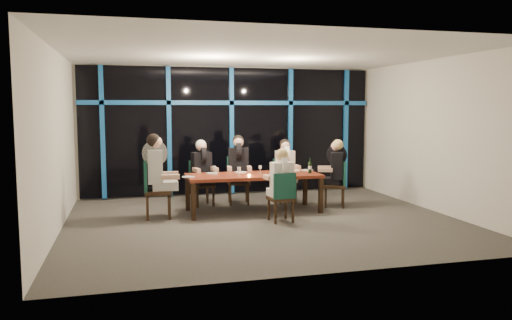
% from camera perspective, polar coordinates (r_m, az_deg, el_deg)
% --- Properties ---
extents(room, '(7.04, 7.00, 3.02)m').
position_cam_1_polar(room, '(8.90, 0.97, 5.86)').
color(room, '#4E4A45').
rests_on(room, ground).
extents(window_wall, '(6.86, 0.43, 2.94)m').
position_cam_1_polar(window_wall, '(11.77, -2.80, 3.58)').
color(window_wall, black).
rests_on(window_wall, ground).
extents(dining_table, '(2.60, 1.00, 0.75)m').
position_cam_1_polar(dining_table, '(9.77, -0.29, -2.03)').
color(dining_table, maroon).
rests_on(dining_table, ground).
extents(chair_far_left, '(0.52, 0.52, 0.94)m').
position_cam_1_polar(chair_far_left, '(10.52, -6.31, -2.34)').
color(chair_far_left, black).
rests_on(chair_far_left, ground).
extents(chair_far_mid, '(0.52, 0.52, 1.00)m').
position_cam_1_polar(chair_far_mid, '(10.68, -2.05, -2.01)').
color(chair_far_mid, black).
rests_on(chair_far_mid, ground).
extents(chair_far_right, '(0.44, 0.44, 0.94)m').
position_cam_1_polar(chair_far_right, '(10.91, 3.24, -2.04)').
color(chair_far_right, black).
rests_on(chair_far_right, ground).
extents(chair_end_left, '(0.52, 0.52, 1.07)m').
position_cam_1_polar(chair_end_left, '(9.42, -11.72, -2.96)').
color(chair_end_left, black).
rests_on(chair_end_left, ground).
extents(chair_end_right, '(0.57, 0.57, 0.95)m').
position_cam_1_polar(chair_end_right, '(10.44, 9.42, -2.42)').
color(chair_end_right, black).
rests_on(chair_end_right, ground).
extents(chair_near_mid, '(0.45, 0.45, 0.90)m').
position_cam_1_polar(chair_near_mid, '(8.92, 3.04, -3.97)').
color(chair_near_mid, black).
rests_on(chair_near_mid, ground).
extents(diner_far_left, '(0.52, 0.63, 0.92)m').
position_cam_1_polar(diner_far_left, '(10.40, -6.19, -0.36)').
color(diner_far_left, black).
rests_on(diner_far_left, ground).
extents(diner_far_mid, '(0.53, 0.66, 0.98)m').
position_cam_1_polar(diner_far_mid, '(10.55, -2.02, 0.06)').
color(diner_far_mid, black).
rests_on(diner_far_mid, ground).
extents(diner_far_right, '(0.47, 0.58, 0.91)m').
position_cam_1_polar(diner_far_right, '(10.79, 3.39, -0.14)').
color(diner_far_right, white).
rests_on(diner_far_right, ground).
extents(diner_end_left, '(0.68, 0.54, 1.04)m').
position_cam_1_polar(diner_end_left, '(9.37, -11.22, -0.39)').
color(diner_end_left, black).
rests_on(diner_end_left, ground).
extents(diner_end_right, '(0.65, 0.58, 0.93)m').
position_cam_1_polar(diner_end_right, '(10.39, 9.01, -0.35)').
color(diner_end_right, black).
rests_on(diner_end_right, ground).
extents(diner_near_mid, '(0.47, 0.58, 0.88)m').
position_cam_1_polar(diner_near_mid, '(8.93, 2.87, -1.62)').
color(diner_near_mid, white).
rests_on(diner_near_mid, ground).
extents(plate_far_left, '(0.24, 0.24, 0.01)m').
position_cam_1_polar(plate_far_left, '(9.90, -5.05, -1.51)').
color(plate_far_left, white).
rests_on(plate_far_left, dining_table).
extents(plate_far_mid, '(0.24, 0.24, 0.01)m').
position_cam_1_polar(plate_far_mid, '(10.02, -1.75, -1.40)').
color(plate_far_mid, white).
rests_on(plate_far_mid, dining_table).
extents(plate_far_right, '(0.24, 0.24, 0.01)m').
position_cam_1_polar(plate_far_right, '(10.27, 4.40, -1.23)').
color(plate_far_right, white).
rests_on(plate_far_right, dining_table).
extents(plate_end_left, '(0.24, 0.24, 0.01)m').
position_cam_1_polar(plate_end_left, '(9.43, -7.70, -1.91)').
color(plate_end_left, white).
rests_on(plate_end_left, dining_table).
extents(plate_end_right, '(0.24, 0.24, 0.01)m').
position_cam_1_polar(plate_end_right, '(10.40, 5.89, -1.15)').
color(plate_end_right, white).
rests_on(plate_end_right, dining_table).
extents(plate_near_mid, '(0.24, 0.24, 0.01)m').
position_cam_1_polar(plate_near_mid, '(9.47, 1.58, -1.83)').
color(plate_near_mid, white).
rests_on(plate_near_mid, dining_table).
extents(wine_bottle, '(0.07, 0.07, 0.31)m').
position_cam_1_polar(wine_bottle, '(9.97, 6.19, -0.82)').
color(wine_bottle, black).
rests_on(wine_bottle, dining_table).
extents(water_pitcher, '(0.13, 0.11, 0.20)m').
position_cam_1_polar(water_pitcher, '(9.85, 4.02, -0.98)').
color(water_pitcher, silver).
rests_on(water_pitcher, dining_table).
extents(tea_light, '(0.06, 0.06, 0.03)m').
position_cam_1_polar(tea_light, '(9.51, -0.79, -1.74)').
color(tea_light, '#F4A849').
rests_on(tea_light, dining_table).
extents(wine_glass_a, '(0.07, 0.07, 0.17)m').
position_cam_1_polar(wine_glass_a, '(9.49, -1.95, -1.09)').
color(wine_glass_a, silver).
rests_on(wine_glass_a, dining_table).
extents(wine_glass_b, '(0.06, 0.06, 0.16)m').
position_cam_1_polar(wine_glass_b, '(9.88, 0.49, -0.87)').
color(wine_glass_b, silver).
rests_on(wine_glass_b, dining_table).
extents(wine_glass_c, '(0.07, 0.07, 0.18)m').
position_cam_1_polar(wine_glass_c, '(9.84, 2.07, -0.79)').
color(wine_glass_c, silver).
rests_on(wine_glass_c, dining_table).
extents(wine_glass_d, '(0.06, 0.06, 0.17)m').
position_cam_1_polar(wine_glass_d, '(9.75, -4.81, -0.94)').
color(wine_glass_d, white).
rests_on(wine_glass_d, dining_table).
extents(wine_glass_e, '(0.07, 0.07, 0.19)m').
position_cam_1_polar(wine_glass_e, '(10.10, 4.24, -0.60)').
color(wine_glass_e, silver).
rests_on(wine_glass_e, dining_table).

